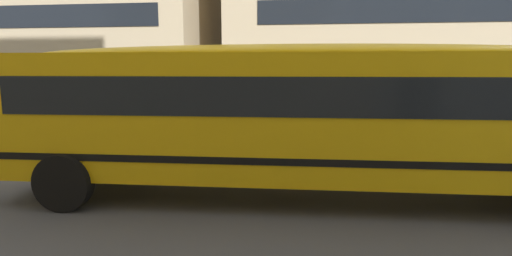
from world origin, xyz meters
The scene contains 5 objects.
ground_plane centered at (0.00, 0.00, 0.00)m, with size 400.00×400.00×0.00m, color #4C4C4F.
sidewalk_far centered at (0.00, 8.39, 0.01)m, with size 120.00×3.00×0.01m, color gray.
lane_centreline centered at (0.00, 0.00, 0.00)m, with size 110.00×0.16×0.01m, color silver.
school_bus centered at (4.24, -1.30, 1.81)m, with size 13.73×3.27×3.05m.
parked_car_green_under_tree centered at (-6.31, 5.81, 0.84)m, with size 3.99×2.06×1.64m.
Camera 1 is at (3.98, -9.39, 2.62)m, focal length 28.41 mm.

